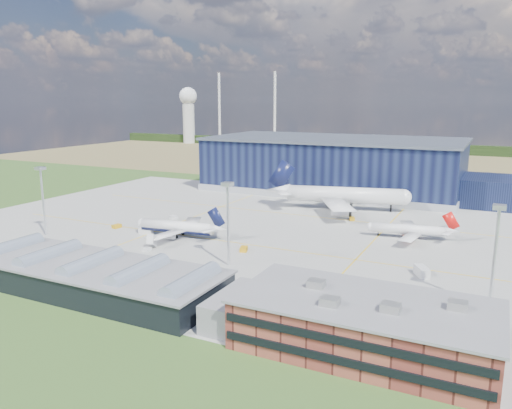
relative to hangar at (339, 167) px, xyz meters
name	(u,v)px	position (x,y,z in m)	size (l,w,h in m)	color
ground	(246,235)	(-2.81, -94.80, -11.62)	(600.00, 600.00, 0.00)	#2D5520
apron	(259,228)	(-2.81, -84.80, -11.59)	(220.00, 160.00, 0.08)	gray
farmland	(386,162)	(-2.81, 125.20, -11.62)	(600.00, 220.00, 0.01)	olive
treeline	(406,148)	(-2.81, 205.20, -7.62)	(600.00, 8.00, 8.00)	black
horizon_dressing	(212,110)	(-194.11, 199.58, 22.58)	(440.20, 18.00, 70.00)	silver
hangar	(339,167)	(0.00, 0.00, 0.00)	(145.00, 62.00, 26.10)	black
ops_building	(364,324)	(52.20, -154.81, -6.82)	(46.00, 23.00, 10.90)	maroon
glass_concourse	(104,277)	(-9.26, -154.80, -7.93)	(78.00, 23.00, 8.60)	black
light_mast_west	(42,190)	(-62.81, -124.80, 3.82)	(2.60, 2.60, 23.00)	silver
light_mast_center	(228,210)	(7.19, -124.80, 3.82)	(2.60, 2.60, 23.00)	silver
light_mast_east	(496,240)	(72.19, -124.80, 3.82)	(2.60, 2.60, 23.00)	silver
airliner_navy	(176,221)	(-22.49, -106.80, -6.28)	(32.73, 32.02, 10.67)	white
airliner_red	(408,224)	(46.35, -75.67, -6.81)	(29.48, 28.84, 9.61)	white
airliner_widebody	(345,187)	(15.42, -42.73, -1.92)	(59.49, 58.20, 19.40)	white
gse_tug_a	(244,249)	(5.06, -111.66, -10.93)	(2.02, 3.31, 1.38)	gold
gse_tug_b	(117,226)	(-47.99, -107.07, -10.96)	(2.02, 3.02, 1.31)	gold
gse_van_a	(146,231)	(-33.88, -108.51, -10.56)	(2.12, 4.85, 2.12)	silver
gse_cart_a	(336,212)	(14.56, -51.11, -10.97)	(2.00, 2.99, 1.30)	silver
gse_van_b	(422,271)	(55.89, -110.24, -10.38)	(2.48, 5.41, 2.48)	silver
gse_tug_c	(352,219)	(23.34, -59.15, -10.96)	(1.87, 3.00, 1.31)	gold
gse_cart_b	(174,217)	(-37.89, -86.99, -10.94)	(2.07, 3.11, 1.35)	silver
gse_van_c	(272,294)	(27.66, -140.80, -10.42)	(2.38, 4.97, 2.38)	silver
airstair	(152,244)	(-21.26, -121.54, -10.05)	(1.96, 4.90, 3.14)	silver
car_a	(235,293)	(19.20, -142.80, -11.09)	(1.25, 3.10, 1.06)	#99999E
car_b	(108,269)	(-19.23, -142.80, -11.07)	(1.16, 3.32, 1.09)	#99999E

